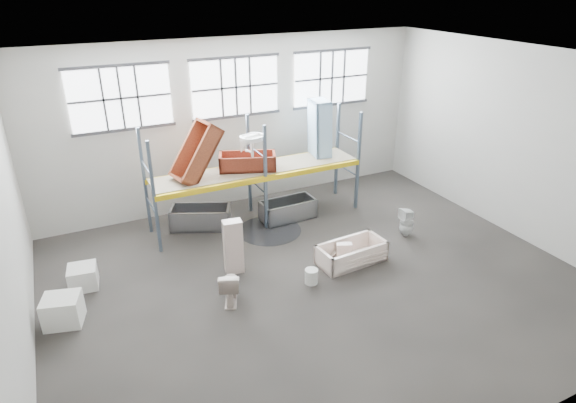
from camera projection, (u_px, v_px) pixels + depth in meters
floor at (316, 281)px, 11.52m from camera, size 12.00×10.00×0.10m
ceiling at (322, 59)px, 9.37m from camera, size 12.00×10.00×0.10m
wall_back at (236, 123)px, 14.56m from camera, size 12.00×0.10×5.00m
wall_front at (509, 316)px, 6.33m from camera, size 12.00×0.10×5.00m
wall_right at (519, 143)px, 12.85m from camera, size 0.10×10.00×5.00m
window_left at (121, 98)px, 12.73m from camera, size 2.60×0.04×1.60m
window_mid at (236, 87)px, 14.00m from camera, size 2.60×0.04×1.60m
window_right at (332, 78)px, 15.27m from camera, size 2.60×0.04×1.60m
rack_upright_la at (154, 199)px, 12.03m from camera, size 0.08×0.08×3.00m
rack_upright_lb at (145, 182)px, 13.01m from camera, size 0.08×0.08×3.00m
rack_upright_ma at (265, 179)px, 13.23m from camera, size 0.08×0.08×3.00m
rack_upright_mb at (249, 165)px, 14.20m from camera, size 0.08×0.08×3.00m
rack_upright_ra at (358, 162)px, 14.42m from camera, size 0.08×0.08×3.00m
rack_upright_rb at (337, 150)px, 15.40m from camera, size 0.08×0.08×3.00m
rack_beam_front at (265, 179)px, 13.23m from camera, size 6.00×0.10×0.14m
rack_beam_back at (249, 165)px, 14.20m from camera, size 6.00×0.10×0.14m
shelf_deck at (257, 169)px, 13.68m from camera, size 5.90×1.10×0.03m
wet_patch at (269, 230)px, 13.70m from camera, size 1.80×1.80×0.00m
bathtub_beige at (351, 253)px, 12.11m from camera, size 1.76×0.91×0.50m
cistern_spare at (344, 250)px, 12.17m from camera, size 0.43×0.32×0.37m
sink_in_tub at (326, 254)px, 12.21m from camera, size 0.60×0.60×0.17m
toilet_beige at (230, 286)px, 10.57m from camera, size 0.71×0.90×0.80m
cistern_tall at (233, 247)px, 11.53m from camera, size 0.47×0.34×1.36m
toilet_white at (407, 222)px, 13.26m from camera, size 0.40×0.39×0.82m
steel_tub_left at (201, 217)px, 13.77m from camera, size 1.82×1.38×0.61m
steel_tub_right at (288, 210)px, 14.25m from camera, size 1.60×0.78×0.58m
rust_tub_flat at (248, 161)px, 13.53m from camera, size 1.71×1.23×0.44m
rust_tub_tilted at (196, 153)px, 12.75m from camera, size 1.50×1.06×1.66m
sink_on_shelf at (253, 156)px, 13.13m from camera, size 0.84×0.75×0.62m
blue_tub_upright at (320, 129)px, 14.39m from camera, size 0.66×0.88×1.73m
bucket at (311, 276)px, 11.29m from camera, size 0.37×0.37×0.36m
carton_near at (63, 310)px, 9.93m from camera, size 0.86×0.79×0.62m
carton_far at (83, 277)px, 11.13m from camera, size 0.69×0.69×0.51m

